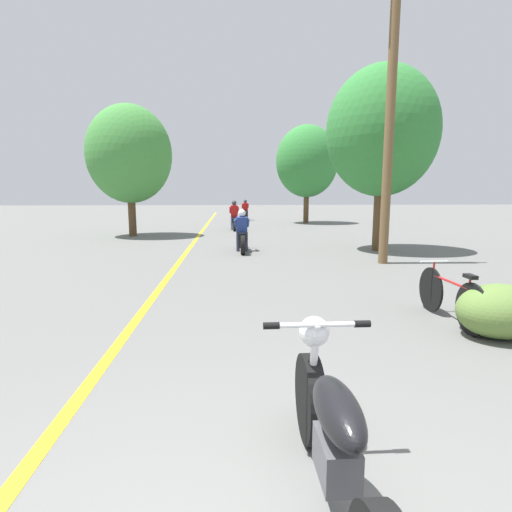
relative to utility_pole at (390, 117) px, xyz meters
name	(u,v)px	position (x,y,z in m)	size (l,w,h in m)	color
lane_stripe_center	(191,246)	(-5.44, 3.77, -3.73)	(0.14, 48.00, 0.01)	yellow
utility_pole	(390,117)	(0.00, 0.00, 0.00)	(1.10, 0.24, 7.28)	brown
roadside_tree_right_near	(382,132)	(0.72, 2.39, 0.00)	(3.50, 3.15, 5.76)	#513A23
roadside_tree_right_far	(307,162)	(0.61, 14.25, -0.01)	(3.75, 3.37, 5.89)	#513A23
roadside_tree_left	(129,154)	(-8.27, 7.27, -0.29)	(3.54, 3.19, 5.49)	#513A23
roadside_bush	(500,311)	(-0.58, -5.49, -3.38)	(1.10, 0.88, 0.70)	#5B7A38
motorcycle_foreground	(334,440)	(-3.45, -8.18, -3.28)	(0.74, 2.16, 1.00)	black
motorcycle_rider_lead	(242,235)	(-3.68, 2.48, -3.22)	(0.50, 2.11, 1.34)	black
motorcycle_rider_mid	(234,219)	(-3.86, 9.91, -3.18)	(0.50, 2.02, 1.48)	black
motorcycle_rider_far	(245,212)	(-3.04, 17.18, -3.20)	(0.50, 2.07, 1.40)	black
bicycle_parked	(450,297)	(-0.89, -4.85, -3.36)	(0.44, 1.78, 0.82)	black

